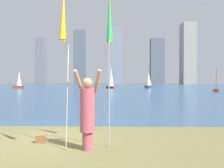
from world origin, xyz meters
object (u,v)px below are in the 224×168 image
object	(u,v)px
sailboat_5	(19,80)
sailboat_0	(216,90)
person	(87,110)
sailboat_3	(149,81)
kite_flag_right	(109,20)
sailboat_2	(111,78)
kite_flag_left	(63,18)
bag	(41,139)

from	to	relation	value
sailboat_5	sailboat_0	bearing A→B (deg)	-20.79
person	sailboat_3	xyz separation A→B (m)	(7.80, 48.81, 0.67)
kite_flag_right	sailboat_5	size ratio (longest dim) A/B	0.84
person	sailboat_2	bearing A→B (deg)	72.78
kite_flag_left	sailboat_0	size ratio (longest dim) A/B	1.09
kite_flag_left	person	bearing A→B (deg)	27.38
kite_flag_right	sailboat_5	xyz separation A→B (m)	(-20.71, 44.91, -1.59)
sailboat_2	sailboat_5	size ratio (longest dim) A/B	1.18
person	sailboat_3	size ratio (longest dim) A/B	0.37
bag	sailboat_2	xyz separation A→B (m)	(0.78, 45.78, 2.10)
person	sailboat_3	world-z (taller)	sailboat_3
person	bag	distance (m)	1.73
bag	person	bearing A→B (deg)	-25.12
sailboat_0	sailboat_2	bearing A→B (deg)	138.08
person	sailboat_2	distance (m)	46.44
sailboat_0	sailboat_5	world-z (taller)	sailboat_5
kite_flag_right	sailboat_2	bearing A→B (deg)	91.38
sailboat_2	sailboat_5	xyz separation A→B (m)	(-19.60, -1.11, -0.50)
kite_flag_left	sailboat_5	world-z (taller)	sailboat_5
person	sailboat_5	xyz separation A→B (m)	(-20.18, 45.31, 0.73)
sailboat_0	sailboat_3	xyz separation A→B (m)	(-8.13, 17.21, 1.38)
person	sailboat_5	distance (m)	49.61
sailboat_3	sailboat_5	distance (m)	28.20
kite_flag_left	sailboat_3	bearing A→B (deg)	80.37
person	kite_flag_left	xyz separation A→B (m)	(-0.53, -0.27, 2.20)
kite_flag_right	sailboat_5	world-z (taller)	sailboat_5
sailboat_5	kite_flag_right	bearing A→B (deg)	-65.25
kite_flag_right	sailboat_3	world-z (taller)	sailboat_3
person	bag	xyz separation A→B (m)	(-1.36, 0.64, -0.86)
sailboat_2	sailboat_5	distance (m)	19.63
kite_flag_right	bag	size ratio (longest dim) A/B	15.63
kite_flag_left	sailboat_2	distance (m)	46.70
kite_flag_left	kite_flag_right	world-z (taller)	kite_flag_right
sailboat_0	sailboat_5	distance (m)	38.65
bag	sailboat_3	bearing A→B (deg)	79.23
kite_flag_left	sailboat_0	distance (m)	35.98
sailboat_5	kite_flag_left	bearing A→B (deg)	-66.68
sailboat_0	sailboat_2	distance (m)	22.27
sailboat_2	sailboat_5	bearing A→B (deg)	-176.76
kite_flag_left	bag	xyz separation A→B (m)	(-0.84, 0.91, -3.06)
person	sailboat_0	world-z (taller)	sailboat_0
bag	sailboat_3	distance (m)	49.06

